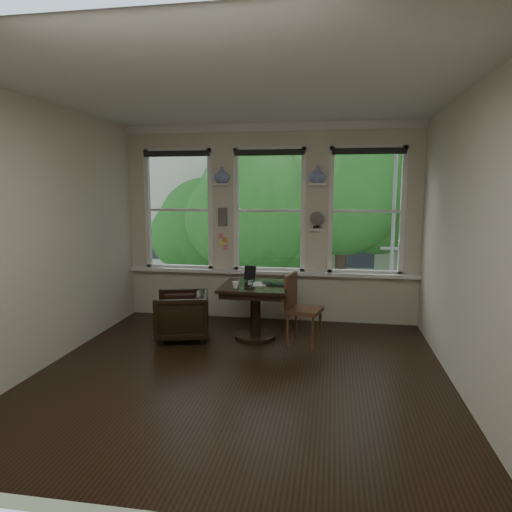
% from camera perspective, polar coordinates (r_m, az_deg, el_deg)
% --- Properties ---
extents(ground, '(4.50, 4.50, 0.00)m').
position_cam_1_polar(ground, '(5.23, -1.85, -14.41)').
color(ground, black).
rests_on(ground, ground).
extents(ceiling, '(4.50, 4.50, 0.00)m').
position_cam_1_polar(ceiling, '(4.92, -2.03, 19.78)').
color(ceiling, silver).
rests_on(ceiling, ground).
extents(wall_back, '(4.50, 0.00, 4.50)m').
position_cam_1_polar(wall_back, '(7.06, 1.71, 4.08)').
color(wall_back, beige).
rests_on(wall_back, ground).
extents(wall_front, '(4.50, 0.00, 4.50)m').
position_cam_1_polar(wall_front, '(2.71, -11.48, -2.92)').
color(wall_front, beige).
rests_on(wall_front, ground).
extents(wall_left, '(0.00, 4.50, 4.50)m').
position_cam_1_polar(wall_left, '(5.74, -24.54, 2.36)').
color(wall_left, beige).
rests_on(wall_left, ground).
extents(wall_right, '(0.00, 4.50, 4.50)m').
position_cam_1_polar(wall_right, '(4.93, 24.65, 1.49)').
color(wall_right, beige).
rests_on(wall_right, ground).
extents(window_left, '(1.10, 0.12, 1.90)m').
position_cam_1_polar(window_left, '(7.39, -9.54, 5.71)').
color(window_left, white).
rests_on(window_left, ground).
extents(window_center, '(1.10, 0.12, 1.90)m').
position_cam_1_polar(window_center, '(7.05, 1.72, 5.70)').
color(window_center, white).
rests_on(window_center, ground).
extents(window_right, '(1.10, 0.12, 1.90)m').
position_cam_1_polar(window_right, '(7.00, 13.61, 5.46)').
color(window_right, white).
rests_on(window_right, ground).
extents(shelf_left, '(0.26, 0.16, 0.03)m').
position_cam_1_polar(shelf_left, '(7.08, -4.27, 8.93)').
color(shelf_left, white).
rests_on(shelf_left, ground).
extents(shelf_right, '(0.26, 0.16, 0.03)m').
position_cam_1_polar(shelf_right, '(6.88, 7.68, 8.90)').
color(shelf_right, white).
rests_on(shelf_right, ground).
extents(intercom, '(0.14, 0.06, 0.28)m').
position_cam_1_polar(intercom, '(7.12, -4.17, 4.91)').
color(intercom, '#59544F').
rests_on(intercom, ground).
extents(sticky_notes, '(0.16, 0.01, 0.24)m').
position_cam_1_polar(sticky_notes, '(7.16, -4.13, 2.11)').
color(sticky_notes, pink).
rests_on(sticky_notes, ground).
extents(desk_fan, '(0.20, 0.20, 0.24)m').
position_cam_1_polar(desk_fan, '(6.88, 7.58, 4.15)').
color(desk_fan, '#59544F').
rests_on(desk_fan, ground).
extents(vase_left, '(0.24, 0.24, 0.25)m').
position_cam_1_polar(vase_left, '(7.09, -4.28, 10.06)').
color(vase_left, silver).
rests_on(vase_left, shelf_left).
extents(vase_right, '(0.24, 0.24, 0.25)m').
position_cam_1_polar(vase_right, '(6.89, 7.71, 10.06)').
color(vase_right, silver).
rests_on(vase_right, shelf_right).
extents(table, '(0.90, 0.90, 0.75)m').
position_cam_1_polar(table, '(6.23, -0.06, -6.99)').
color(table, black).
rests_on(table, ground).
extents(armchair_left, '(0.86, 0.85, 0.65)m').
position_cam_1_polar(armchair_left, '(6.33, -9.26, -7.35)').
color(armchair_left, black).
rests_on(armchair_left, ground).
extents(cushion_red, '(0.45, 0.45, 0.06)m').
position_cam_1_polar(cushion_red, '(6.30, -9.29, -6.24)').
color(cushion_red, maroon).
rests_on(cushion_red, armchair_left).
extents(side_chair_right, '(0.51, 0.51, 0.92)m').
position_cam_1_polar(side_chair_right, '(6.06, 6.06, -6.67)').
color(side_chair_right, '#442718').
rests_on(side_chair_right, ground).
extents(laptop, '(0.38, 0.29, 0.03)m').
position_cam_1_polar(laptop, '(6.12, 2.09, -3.54)').
color(laptop, black).
rests_on(laptop, table).
extents(mug, '(0.11, 0.11, 0.09)m').
position_cam_1_polar(mug, '(5.94, -2.57, -3.63)').
color(mug, white).
rests_on(mug, table).
extents(drinking_glass, '(0.16, 0.16, 0.10)m').
position_cam_1_polar(drinking_glass, '(6.00, -0.92, -3.41)').
color(drinking_glass, white).
rests_on(drinking_glass, table).
extents(tablet, '(0.17, 0.10, 0.22)m').
position_cam_1_polar(tablet, '(6.34, -0.77, -2.23)').
color(tablet, black).
rests_on(tablet, table).
extents(papers, '(0.30, 0.35, 0.00)m').
position_cam_1_polar(papers, '(6.18, 0.12, -3.52)').
color(papers, silver).
rests_on(papers, table).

